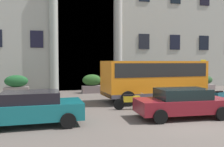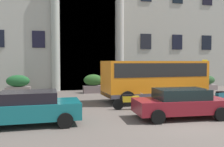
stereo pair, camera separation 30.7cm
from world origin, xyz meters
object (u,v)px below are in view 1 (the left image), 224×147
(parked_sedan_far, at_px, (31,108))
(hedge_planter_far_west, at_px, (16,85))
(motorcycle_far_end, at_px, (220,97))
(hedge_planter_east, at_px, (204,83))
(bus_stop_sign, at_px, (203,73))
(parked_compact_extra, at_px, (182,103))
(hedge_planter_far_east, at_px, (145,83))
(hedge_planter_west, at_px, (92,84))
(orange_minibus, at_px, (154,77))
(motorcycle_near_kerb, at_px, (131,101))

(parked_sedan_far, bearing_deg, hedge_planter_far_west, 98.60)
(motorcycle_far_end, bearing_deg, hedge_planter_east, 45.47)
(bus_stop_sign, distance_m, parked_compact_extra, 8.46)
(motorcycle_far_end, bearing_deg, parked_sedan_far, 175.86)
(hedge_planter_east, bearing_deg, hedge_planter_far_east, 180.00)
(hedge_planter_west, height_order, parked_compact_extra, hedge_planter_west)
(orange_minibus, bearing_deg, parked_sedan_far, -153.09)
(hedge_planter_east, xyz_separation_m, motorcycle_near_kerb, (-9.73, -7.35, -0.20))
(orange_minibus, xyz_separation_m, motorcycle_near_kerb, (-2.40, -2.32, -1.14))
(orange_minibus, height_order, motorcycle_far_end, orange_minibus)
(bus_stop_sign, bearing_deg, hedge_planter_far_west, 164.81)
(orange_minibus, distance_m, hedge_planter_west, 6.26)
(hedge_planter_east, xyz_separation_m, motorcycle_far_end, (-3.83, -7.11, -0.20))
(hedge_planter_far_east, xyz_separation_m, motorcycle_near_kerb, (-3.80, -7.35, -0.26))
(hedge_planter_west, relative_size, motorcycle_near_kerb, 0.82)
(hedge_planter_east, relative_size, parked_compact_extra, 0.42)
(motorcycle_far_end, relative_size, motorcycle_near_kerb, 0.98)
(orange_minibus, bearing_deg, hedge_planter_west, 117.78)
(hedge_planter_far_east, distance_m, motorcycle_far_end, 7.42)
(motorcycle_far_end, xyz_separation_m, motorcycle_near_kerb, (-5.91, -0.24, -0.00))
(hedge_planter_far_east, height_order, motorcycle_near_kerb, hedge_planter_far_east)
(motorcycle_near_kerb, bearing_deg, hedge_planter_far_east, 69.79)
(bus_stop_sign, xyz_separation_m, parked_compact_extra, (-5.51, -6.35, -1.00))
(hedge_planter_far_east, xyz_separation_m, hedge_planter_west, (-4.65, 0.25, 0.03))
(hedge_planter_east, distance_m, parked_sedan_far, 17.55)
(hedge_planter_west, bearing_deg, bus_stop_sign, -24.71)
(parked_compact_extra, height_order, motorcycle_far_end, parked_compact_extra)
(hedge_planter_far_east, relative_size, hedge_planter_east, 1.15)
(hedge_planter_west, height_order, motorcycle_far_end, hedge_planter_west)
(orange_minibus, distance_m, hedge_planter_east, 8.94)
(parked_sedan_far, bearing_deg, hedge_planter_east, 31.05)
(hedge_planter_east, bearing_deg, bus_stop_sign, -126.33)
(orange_minibus, bearing_deg, parked_compact_extra, -102.32)
(parked_sedan_far, xyz_separation_m, motorcycle_far_end, (10.96, 2.35, -0.27))
(orange_minibus, relative_size, parked_sedan_far, 1.62)
(hedge_planter_west, bearing_deg, orange_minibus, -58.40)
(motorcycle_far_end, bearing_deg, hedge_planter_far_west, 133.34)
(parked_sedan_far, relative_size, motorcycle_far_end, 2.14)
(hedge_planter_far_west, bearing_deg, hedge_planter_west, -0.99)
(hedge_planter_east, height_order, parked_sedan_far, parked_sedan_far)
(orange_minibus, bearing_deg, bus_stop_sign, 14.44)
(hedge_planter_far_west, bearing_deg, motorcycle_far_end, -30.42)
(orange_minibus, bearing_deg, hedge_planter_east, 30.64)
(orange_minibus, relative_size, bus_stop_sign, 2.47)
(orange_minibus, height_order, motorcycle_near_kerb, orange_minibus)
(hedge_planter_far_east, bearing_deg, parked_sedan_far, -133.10)
(orange_minibus, height_order, bus_stop_sign, bus_stop_sign)
(bus_stop_sign, bearing_deg, orange_minibus, -161.74)
(motorcycle_far_end, bearing_deg, orange_minibus, 133.05)
(hedge_planter_far_east, xyz_separation_m, hedge_planter_far_west, (-10.62, 0.36, 0.04))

